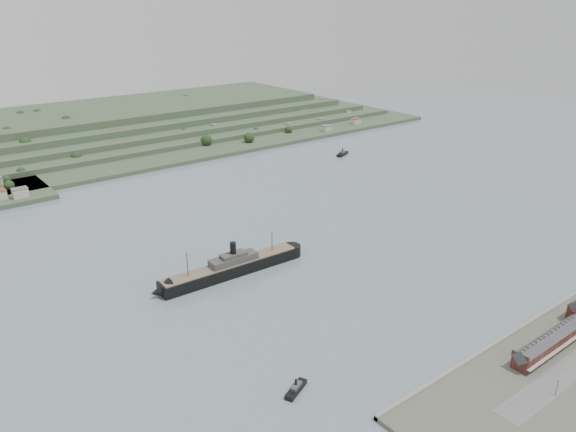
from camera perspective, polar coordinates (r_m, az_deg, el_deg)
ground at (r=401.28m, az=4.30°, el=-2.27°), size 1400.00×1400.00×0.00m
terrace_row at (r=302.59m, az=25.13°, el=-11.42°), size 55.60×9.80×11.07m
far_peninsula at (r=733.95m, az=-15.25°, el=8.95°), size 760.00×309.00×30.00m
steamship at (r=348.12m, az=-6.17°, el=-5.35°), size 105.69×15.47×25.35m
tugboat at (r=255.32m, az=0.81°, el=-17.12°), size 14.70×9.39×6.48m
ferry_east at (r=615.96m, az=5.56°, el=6.34°), size 20.85×13.48×7.62m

